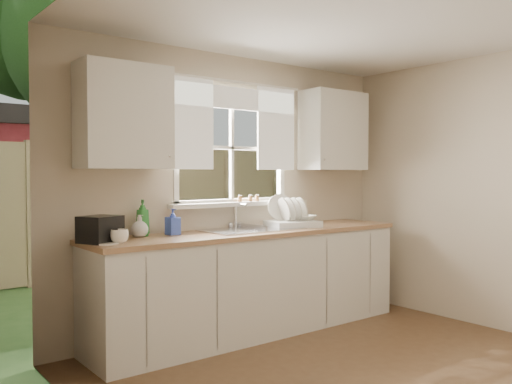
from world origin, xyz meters
TOP-DOWN VIEW (x-y plane):
  - room_walls at (0.00, -0.07)m, footprint 3.62×4.02m
  - ceiling at (0.00, 0.00)m, footprint 3.60×4.00m
  - window at (0.00, 2.00)m, footprint 1.38×0.16m
  - curtains at (0.00, 1.95)m, footprint 1.50×0.03m
  - base_cabinets at (0.00, 1.68)m, footprint 3.00×0.62m
  - countertop at (0.00, 1.68)m, footprint 3.04×0.65m
  - upper_cabinet_left at (-1.15, 1.82)m, footprint 0.70×0.33m
  - upper_cabinet_right at (1.15, 1.82)m, footprint 0.70×0.33m
  - wall_outlet at (0.88, 1.99)m, footprint 0.08×0.01m
  - sill_jars at (0.15, 1.94)m, footprint 0.24×0.04m
  - backyard at (0.58, 8.42)m, footprint 20.00×10.00m
  - sink at (0.00, 1.71)m, footprint 0.88×0.52m
  - dish_rack at (0.46, 1.69)m, footprint 0.52×0.44m
  - bowl at (0.59, 1.64)m, footprint 0.25×0.25m
  - soap_bottle_a at (-0.97, 1.88)m, footprint 0.15×0.15m
  - soap_bottle_b at (-0.74, 1.82)m, footprint 0.10×0.11m
  - soap_bottle_c at (-1.02, 1.85)m, footprint 0.18×0.18m
  - saucer at (-1.40, 1.58)m, footprint 0.17×0.17m
  - cup at (-1.31, 1.56)m, footprint 0.15×0.15m
  - black_appliance at (-1.40, 1.70)m, footprint 0.34×0.32m

SIDE VIEW (x-z plane):
  - base_cabinets at x=0.00m, z-range 0.00..0.87m
  - sink at x=0.00m, z-range 0.64..1.04m
  - countertop at x=0.00m, z-range 0.87..0.91m
  - saucer at x=-1.40m, z-range 0.91..0.92m
  - cup at x=-1.31m, z-range 0.91..1.01m
  - dish_rack at x=0.46m, z-range 0.83..1.13m
  - bowl at x=0.59m, z-range 0.97..1.02m
  - soap_bottle_c at x=-1.02m, z-range 0.91..1.08m
  - black_appliance at x=-1.40m, z-range 0.91..1.10m
  - soap_bottle_b at x=-0.74m, z-range 0.91..1.12m
  - soap_bottle_a at x=-0.97m, z-range 0.91..1.20m
  - wall_outlet at x=0.88m, z-range 1.02..1.14m
  - sill_jars at x=0.15m, z-range 1.15..1.21m
  - room_walls at x=0.00m, z-range -0.01..2.49m
  - window at x=0.00m, z-range 0.95..2.02m
  - upper_cabinet_left at x=-1.15m, z-range 1.45..2.25m
  - upper_cabinet_right at x=1.15m, z-range 1.45..2.25m
  - curtains at x=0.00m, z-range 1.53..2.34m
  - ceiling at x=0.00m, z-range 2.49..2.51m
  - backyard at x=0.58m, z-range 0.40..6.53m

